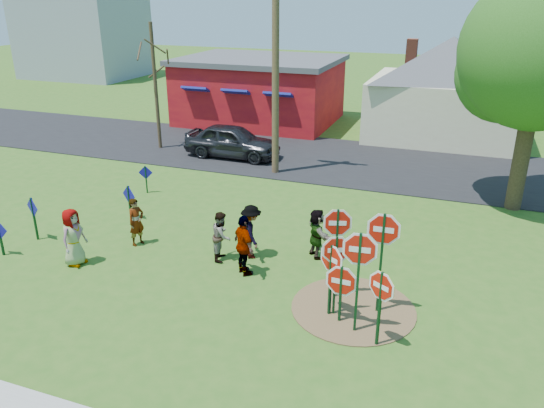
{
  "coord_description": "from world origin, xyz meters",
  "views": [
    {
      "loc": [
        6.56,
        -12.67,
        7.63
      ],
      "look_at": [
        1.33,
        1.54,
        1.52
      ],
      "focal_mm": 35.0,
      "sensor_mm": 36.0,
      "label": 1
    }
  ],
  "objects": [
    {
      "name": "ground",
      "position": [
        0.0,
        0.0,
        0.0
      ],
      "size": [
        120.0,
        120.0,
        0.0
      ],
      "primitive_type": "plane",
      "color": "#2F5D1A",
      "rests_on": "ground"
    },
    {
      "name": "road",
      "position": [
        0.0,
        11.5,
        0.02
      ],
      "size": [
        120.0,
        7.5,
        0.04
      ],
      "primitive_type": "cube",
      "color": "black",
      "rests_on": "ground"
    },
    {
      "name": "dirt_patch",
      "position": [
        4.5,
        -1.0,
        0.01
      ],
      "size": [
        3.2,
        3.2,
        0.03
      ],
      "primitive_type": "cylinder",
      "color": "brown",
      "rests_on": "ground"
    },
    {
      "name": "red_building",
      "position": [
        -5.5,
        17.99,
        1.97
      ],
      "size": [
        9.4,
        7.69,
        3.9
      ],
      "color": "maroon",
      "rests_on": "ground"
    },
    {
      "name": "cream_house",
      "position": [
        5.5,
        18.0,
        2.92
      ],
      "size": [
        9.4,
        9.4,
        6.5
      ],
      "color": "beige",
      "rests_on": "ground"
    },
    {
      "name": "distant_building",
      "position": [
        -28.0,
        30.0,
        4.0
      ],
      "size": [
        10.0,
        8.0,
        8.0
      ],
      "primitive_type": "cube",
      "color": "#8C939E",
      "rests_on": "ground"
    },
    {
      "name": "stop_sign_a",
      "position": [
        3.97,
        -1.46,
        1.43
      ],
      "size": [
        0.88,
        0.56,
        2.1
      ],
      "rotation": [
        0.0,
        0.0,
        -0.56
      ],
      "color": "#0E3519",
      "rests_on": "ground"
    },
    {
      "name": "stop_sign_b",
      "position": [
        3.89,
        -0.6,
        1.94
      ],
      "size": [
        0.97,
        0.33,
        2.68
      ],
      "rotation": [
        0.0,
        0.0,
        0.32
      ],
      "color": "#0E3519",
      "rests_on": "ground"
    },
    {
      "name": "stop_sign_c",
      "position": [
        4.72,
        -1.92,
        1.92
      ],
      "size": [
        1.1,
        0.14,
        2.75
      ],
      "rotation": [
        0.0,
        0.0,
        0.11
      ],
      "color": "#0E3519",
      "rests_on": "ground"
    },
    {
      "name": "stop_sign_d",
      "position": [
        5.09,
        -0.89,
        2.07
      ],
      "size": [
        1.11,
        0.08,
        2.86
      ],
      "rotation": [
        0.0,
        0.0,
        0.04
      ],
      "color": "#0E3519",
      "rests_on": "ground"
    },
    {
      "name": "stop_sign_e",
      "position": [
        4.28,
        -1.66,
        1.06
      ],
      "size": [
        1.07,
        0.07,
        1.67
      ],
      "rotation": [
        0.0,
        0.0,
        -0.05
      ],
      "color": "#0E3519",
      "rests_on": "ground"
    },
    {
      "name": "stop_sign_f",
      "position": [
        5.32,
        -2.29,
        1.43
      ],
      "size": [
        0.83,
        0.5,
        2.05
      ],
      "rotation": [
        0.0,
        0.0,
        -0.53
      ],
      "color": "#0E3519",
      "rests_on": "ground"
    },
    {
      "name": "stop_sign_g",
      "position": [
        4.07,
        -1.4,
        1.6
      ],
      "size": [
        0.89,
        0.43,
        2.31
      ],
      "rotation": [
        0.0,
        0.0,
        0.44
      ],
      "color": "#0E3519",
      "rests_on": "ground"
    },
    {
      "name": "blue_diamond_b",
      "position": [
        -6.16,
        -0.52,
        0.93
      ],
      "size": [
        0.64,
        0.26,
        1.49
      ],
      "rotation": [
        0.0,
        0.0,
        -0.37
      ],
      "color": "#0E3519",
      "rests_on": "ground"
    },
    {
      "name": "blue_diamond_c",
      "position": [
        -4.28,
        2.06,
        0.76
      ],
      "size": [
        0.69,
        0.29,
        1.25
      ],
      "rotation": [
        0.0,
        0.0,
        -0.38
      ],
      "color": "#0E3519",
      "rests_on": "ground"
    },
    {
      "name": "blue_diamond_d",
      "position": [
        -5.15,
        4.48,
        0.71
      ],
      "size": [
        0.55,
        0.18,
        1.15
      ],
      "rotation": [
        0.0,
        0.0,
        0.29
      ],
      "color": "#0E3519",
      "rests_on": "ground"
    },
    {
      "name": "person_a",
      "position": [
        -3.82,
        -1.45,
        0.89
      ],
      "size": [
        0.59,
        0.88,
        1.77
      ],
      "primitive_type": "imported",
      "rotation": [
        0.0,
        0.0,
        1.54
      ],
      "color": "#474893",
      "rests_on": "ground"
    },
    {
      "name": "person_b",
      "position": [
        -2.84,
        0.33,
        0.79
      ],
      "size": [
        0.53,
        0.66,
        1.57
      ],
      "primitive_type": "imported",
      "rotation": [
        0.0,
        0.0,
        1.26
      ],
      "color": "#287E64",
      "rests_on": "ground"
    },
    {
      "name": "person_c",
      "position": [
        0.15,
        0.36,
        0.77
      ],
      "size": [
        0.74,
        0.86,
        1.54
      ],
      "primitive_type": "imported",
      "rotation": [
        0.0,
        0.0,
        1.8
      ],
      "color": "brown",
      "rests_on": "ground"
    },
    {
      "name": "person_d",
      "position": [
        0.94,
        0.78,
        0.85
      ],
      "size": [
        1.13,
        1.26,
        1.7
      ],
      "primitive_type": "imported",
      "rotation": [
        0.0,
        0.0,
        2.16
      ],
      "color": "#323338",
      "rests_on": "ground"
    },
    {
      "name": "person_e",
      "position": [
        1.16,
        -0.29,
        0.91
      ],
      "size": [
        1.1,
        1.04,
        1.83
      ],
      "primitive_type": "imported",
      "rotation": [
        0.0,
        0.0,
        2.42
      ],
      "color": "#47305B",
      "rests_on": "ground"
    },
    {
      "name": "person_f",
      "position": [
        2.8,
        1.5,
        0.78
      ],
      "size": [
        1.26,
        1.42,
        1.56
      ],
      "primitive_type": "imported",
      "rotation": [
        0.0,
        0.0,
        2.24
      ],
      "color": "#1B4826",
      "rests_on": "ground"
    },
    {
      "name": "suv",
      "position": [
        -3.91,
        10.2,
        0.84
      ],
      "size": [
        4.7,
        1.94,
        1.59
      ],
      "primitive_type": "imported",
      "rotation": [
        0.0,
        0.0,
        1.56
      ],
      "color": "#2C2C31",
      "rests_on": "road"
    },
    {
      "name": "utility_pole",
      "position": [
        -1.14,
        8.69,
        5.17
      ],
      "size": [
        2.4,
        0.31,
        9.82
      ],
      "rotation": [
        0.0,
        0.0,
        0.02
      ],
      "color": "#4C3823",
      "rests_on": "ground"
    },
    {
      "name": "leafy_tree",
      "position": [
        8.83,
        7.85,
        5.45
      ],
      "size": [
        5.95,
        5.43,
        8.46
      ],
      "color": "#382819",
      "rests_on": "ground"
    },
    {
      "name": "bare_tree_west",
      "position": [
        -8.13,
        10.4,
        4.05
      ],
      "size": [
        1.8,
        1.8,
        6.26
      ],
      "color": "#382819",
      "rests_on": "ground"
    }
  ]
}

